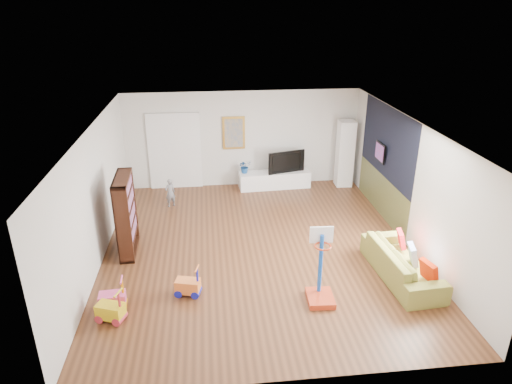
{
  "coord_description": "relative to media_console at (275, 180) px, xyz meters",
  "views": [
    {
      "loc": [
        -1.01,
        -8.55,
        4.96
      ],
      "look_at": [
        0.0,
        0.4,
        1.15
      ],
      "focal_mm": 32.0,
      "sensor_mm": 36.0,
      "label": 1
    }
  ],
  "objects": [
    {
      "name": "vase_plant",
      "position": [
        -0.84,
        0.03,
        0.43
      ],
      "size": [
        0.42,
        0.39,
        0.38
      ],
      "primitive_type": "imported",
      "rotation": [
        0.0,
        0.0,
        0.29
      ],
      "color": "navy",
      "rests_on": "media_console"
    },
    {
      "name": "bookshelf",
      "position": [
        -3.61,
        -3.17,
        0.61
      ],
      "size": [
        0.34,
        1.16,
        1.68
      ],
      "primitive_type": "cube",
      "rotation": [
        0.0,
        0.0,
        0.03
      ],
      "color": "#33170C",
      "rests_on": "ground"
    },
    {
      "name": "navy_accent",
      "position": [
        2.37,
        -1.99,
        1.62
      ],
      "size": [
        0.01,
        3.2,
        1.7
      ],
      "primitive_type": "cube",
      "color": "black",
      "rests_on": "wall_right"
    },
    {
      "name": "olive_wainscot",
      "position": [
        2.37,
        -1.99,
        0.27
      ],
      "size": [
        0.01,
        3.2,
        1.0
      ],
      "primitive_type": "cube",
      "color": "brown",
      "rests_on": "wall_right"
    },
    {
      "name": "painting_back",
      "position": [
        -1.12,
        0.32,
        1.32
      ],
      "size": [
        0.62,
        0.06,
        0.92
      ],
      "primitive_type": "cube",
      "color": "gold",
      "rests_on": "wall_back"
    },
    {
      "name": "media_console",
      "position": [
        0.0,
        0.0,
        0.0
      ],
      "size": [
        2.03,
        0.61,
        0.47
      ],
      "primitive_type": "cube",
      "rotation": [
        0.0,
        0.0,
        0.06
      ],
      "color": "white",
      "rests_on": "ground"
    },
    {
      "name": "artwork_right",
      "position": [
        2.3,
        -1.79,
        1.32
      ],
      "size": [
        0.04,
        0.56,
        0.46
      ],
      "primitive_type": "cube",
      "color": "#7F3F8C",
      "rests_on": "wall_right"
    },
    {
      "name": "pillow_center",
      "position": [
        1.94,
        -4.8,
        0.25
      ],
      "size": [
        0.18,
        0.39,
        0.38
      ],
      "primitive_type": "cube",
      "rotation": [
        0.0,
        0.0,
        -0.22
      ],
      "color": "white",
      "rests_on": "sofa"
    },
    {
      "name": "ride_on_yellow",
      "position": [
        -3.59,
        -5.51,
        0.06
      ],
      "size": [
        0.51,
        0.41,
        0.59
      ],
      "primitive_type": "cube",
      "rotation": [
        0.0,
        0.0,
        -0.36
      ],
      "color": "gold",
      "rests_on": "ground"
    },
    {
      "name": "wall_front",
      "position": [
        -0.87,
        -7.14,
        1.12
      ],
      "size": [
        6.5,
        0.0,
        2.7
      ],
      "primitive_type": "cube",
      "color": "silver",
      "rests_on": "ground"
    },
    {
      "name": "wall_left",
      "position": [
        -4.12,
        -3.39,
        1.12
      ],
      "size": [
        0.0,
        7.5,
        2.7
      ],
      "primitive_type": "cube",
      "color": "silver",
      "rests_on": "ground"
    },
    {
      "name": "basketball_hoop",
      "position": [
        0.02,
        -5.37,
        0.46
      ],
      "size": [
        0.51,
        0.6,
        1.38
      ],
      "primitive_type": "cube",
      "rotation": [
        0.0,
        0.0,
        -0.06
      ],
      "color": "#B33316",
      "rests_on": "ground"
    },
    {
      "name": "floor",
      "position": [
        -0.87,
        -3.39,
        -0.23
      ],
      "size": [
        6.5,
        7.5,
        0.0
      ],
      "primitive_type": "cube",
      "color": "brown",
      "rests_on": "ground"
    },
    {
      "name": "sofa",
      "position": [
        1.75,
        -4.79,
        0.07
      ],
      "size": [
        0.96,
        2.16,
        0.62
      ],
      "primitive_type": "imported",
      "rotation": [
        0.0,
        0.0,
        1.64
      ],
      "color": "olive",
      "rests_on": "ground"
    },
    {
      "name": "doorway",
      "position": [
        -2.77,
        0.32,
        0.82
      ],
      "size": [
        1.45,
        0.06,
        2.1
      ],
      "primitive_type": "cube",
      "color": "white",
      "rests_on": "ground"
    },
    {
      "name": "wall_right",
      "position": [
        2.38,
        -3.39,
        1.12
      ],
      "size": [
        0.0,
        7.5,
        2.7
      ],
      "primitive_type": "cube",
      "color": "silver",
      "rests_on": "ground"
    },
    {
      "name": "wall_back",
      "position": [
        -0.87,
        0.36,
        1.12
      ],
      "size": [
        6.5,
        0.0,
        2.7
      ],
      "primitive_type": "cube",
      "color": "silver",
      "rests_on": "ground"
    },
    {
      "name": "pillow_left",
      "position": [
        1.98,
        -5.39,
        0.25
      ],
      "size": [
        0.19,
        0.4,
        0.38
      ],
      "primitive_type": "cube",
      "rotation": [
        0.0,
        0.0,
        0.24
      ],
      "color": "#B31E02",
      "rests_on": "sofa"
    },
    {
      "name": "child",
      "position": [
        -2.86,
        -0.99,
        0.15
      ],
      "size": [
        0.33,
        0.3,
        0.76
      ],
      "primitive_type": "imported",
      "rotation": [
        0.0,
        0.0,
        3.66
      ],
      "color": "slate",
      "rests_on": "ground"
    },
    {
      "name": "ceiling",
      "position": [
        -0.87,
        -3.39,
        2.47
      ],
      "size": [
        6.5,
        7.5,
        0.0
      ],
      "primitive_type": "cube",
      "color": "white",
      "rests_on": "ground"
    },
    {
      "name": "tall_cabinet",
      "position": [
        1.99,
        -0.03,
        0.71
      ],
      "size": [
        0.46,
        0.46,
        1.89
      ],
      "primitive_type": "cube",
      "rotation": [
        0.0,
        0.0,
        -0.03
      ],
      "color": "white",
      "rests_on": "ground"
    },
    {
      "name": "ride_on_orange",
      "position": [
        -2.33,
        -4.93,
        0.05
      ],
      "size": [
        0.48,
        0.36,
        0.58
      ],
      "primitive_type": "cube",
      "rotation": [
        0.0,
        0.0,
        -0.24
      ],
      "color": "orange",
      "rests_on": "ground"
    },
    {
      "name": "pillow_right",
      "position": [
        1.96,
        -4.19,
        0.25
      ],
      "size": [
        0.16,
        0.35,
        0.34
      ],
      "primitive_type": "cube",
      "rotation": [
        0.0,
        0.0,
        -0.2
      ],
      "color": "red",
      "rests_on": "sofa"
    },
    {
      "name": "ride_on_pink",
      "position": [
        -3.61,
        -5.2,
        0.06
      ],
      "size": [
        0.46,
        0.3,
        0.59
      ],
      "primitive_type": "cube",
      "rotation": [
        0.0,
        0.0,
        0.07
      ],
      "color": "#E5498C",
      "rests_on": "ground"
    },
    {
      "name": "tv",
      "position": [
        0.29,
        0.02,
        0.55
      ],
      "size": [
        1.09,
        0.42,
        0.63
      ],
      "primitive_type": "imported",
      "rotation": [
        0.0,
        0.0,
        0.27
      ],
      "color": "black",
      "rests_on": "media_console"
    }
  ]
}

